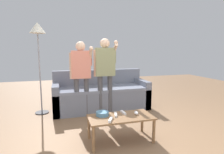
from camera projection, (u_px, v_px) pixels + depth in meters
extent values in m
plane|color=brown|center=(124.00, 135.00, 2.95)|extent=(12.00, 12.00, 0.00)
cube|color=slate|center=(101.00, 99.00, 4.25)|extent=(2.13, 0.85, 0.46)
cube|color=slate|center=(102.00, 88.00, 4.15)|extent=(1.85, 0.73, 0.06)
cube|color=slate|center=(98.00, 78.00, 4.51)|extent=(2.13, 0.18, 0.41)
cube|color=slate|center=(56.00, 98.00, 3.97)|extent=(0.14, 0.85, 0.64)
cube|color=slate|center=(141.00, 92.00, 4.51)|extent=(0.14, 0.85, 0.64)
cube|color=brown|center=(121.00, 117.00, 2.71)|extent=(0.95, 0.46, 0.03)
cylinder|color=brown|center=(94.00, 139.00, 2.43)|extent=(0.04, 0.04, 0.36)
cylinder|color=brown|center=(154.00, 131.00, 2.68)|extent=(0.04, 0.04, 0.36)
cylinder|color=brown|center=(89.00, 128.00, 2.81)|extent=(0.04, 0.04, 0.36)
cylinder|color=brown|center=(142.00, 121.00, 3.05)|extent=(0.04, 0.04, 0.36)
cylinder|color=teal|center=(102.00, 114.00, 2.74)|extent=(0.19, 0.19, 0.06)
ellipsoid|color=white|center=(136.00, 113.00, 2.78)|extent=(0.06, 0.09, 0.05)
cylinder|color=#4C4C51|center=(136.00, 111.00, 2.79)|extent=(0.02, 0.02, 0.01)
cylinder|color=#2D2D33|center=(42.00, 112.00, 3.98)|extent=(0.28, 0.28, 0.02)
cylinder|color=gray|center=(40.00, 74.00, 3.86)|extent=(0.03, 0.03, 1.67)
cone|color=silver|center=(37.00, 28.00, 3.72)|extent=(0.32, 0.32, 0.22)
cylinder|color=#47474C|center=(100.00, 95.00, 3.83)|extent=(0.10, 0.10, 0.83)
cylinder|color=#47474C|center=(110.00, 95.00, 3.88)|extent=(0.10, 0.10, 0.83)
cube|color=gray|center=(105.00, 62.00, 3.75)|extent=(0.40, 0.23, 0.57)
sphere|color=beige|center=(105.00, 43.00, 3.70)|extent=(0.20, 0.20, 0.20)
cylinder|color=beige|center=(95.00, 63.00, 3.72)|extent=(0.07, 0.07, 0.54)
cylinder|color=gray|center=(114.00, 56.00, 3.78)|extent=(0.07, 0.07, 0.27)
cylinder|color=beige|center=(115.00, 48.00, 3.68)|extent=(0.08, 0.26, 0.20)
sphere|color=beige|center=(116.00, 42.00, 3.60)|extent=(0.08, 0.08, 0.08)
cylinder|color=#47474C|center=(77.00, 98.00, 3.72)|extent=(0.10, 0.10, 0.79)
cylinder|color=#47474C|center=(87.00, 97.00, 3.77)|extent=(0.10, 0.10, 0.79)
cube|color=#DB7F6B|center=(81.00, 64.00, 3.65)|extent=(0.39, 0.22, 0.54)
sphere|color=beige|center=(80.00, 46.00, 3.60)|extent=(0.19, 0.19, 0.19)
cylinder|color=beige|center=(71.00, 66.00, 3.61)|extent=(0.07, 0.07, 0.51)
cylinder|color=#DB7F6B|center=(90.00, 59.00, 3.67)|extent=(0.07, 0.07, 0.26)
cylinder|color=beige|center=(91.00, 53.00, 3.56)|extent=(0.07, 0.21, 0.24)
sphere|color=beige|center=(91.00, 49.00, 3.45)|extent=(0.08, 0.08, 0.08)
cube|color=white|center=(111.00, 120.00, 2.54)|extent=(0.10, 0.16, 0.03)
cylinder|color=silver|center=(111.00, 118.00, 2.56)|extent=(0.01, 0.01, 0.00)
cube|color=silver|center=(110.00, 120.00, 2.49)|extent=(0.02, 0.02, 0.00)
cube|color=white|center=(123.00, 113.00, 2.83)|extent=(0.05, 0.16, 0.03)
cylinder|color=silver|center=(122.00, 111.00, 2.85)|extent=(0.01, 0.01, 0.00)
cube|color=silver|center=(124.00, 112.00, 2.78)|extent=(0.02, 0.02, 0.00)
cube|color=white|center=(116.00, 115.00, 2.74)|extent=(0.07, 0.16, 0.03)
cylinder|color=silver|center=(116.00, 113.00, 2.77)|extent=(0.01, 0.01, 0.00)
cube|color=silver|center=(116.00, 115.00, 2.69)|extent=(0.02, 0.02, 0.00)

